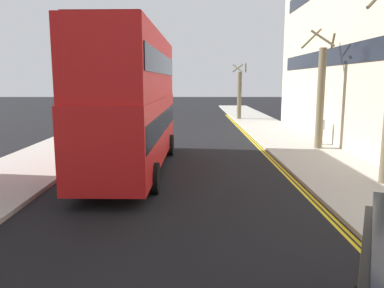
{
  "coord_description": "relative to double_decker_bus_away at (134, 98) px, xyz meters",
  "views": [
    {
      "loc": [
        0.52,
        -0.53,
        3.71
      ],
      "look_at": [
        0.5,
        11.0,
        1.8
      ],
      "focal_mm": 35.66,
      "sensor_mm": 36.0,
      "label": 1
    }
  ],
  "objects": [
    {
      "name": "sidewalk_right",
      "position": [
        8.4,
        0.84,
        -2.96
      ],
      "size": [
        4.0,
        80.0,
        0.14
      ],
      "primitive_type": "cube",
      "color": "#ADA89E",
      "rests_on": "ground"
    },
    {
      "name": "kerb_line_inner",
      "position": [
        6.14,
        -1.16,
        -3.03
      ],
      "size": [
        0.1,
        56.0,
        0.01
      ],
      "primitive_type": "cube",
      "color": "yellow",
      "rests_on": "ground"
    },
    {
      "name": "street_tree_far",
      "position": [
        9.22,
        4.58,
        -0.04
      ],
      "size": [
        1.73,
        1.96,
        6.38
      ],
      "color": "#6B6047",
      "rests_on": "sidewalk_right"
    },
    {
      "name": "kerb_line_outer",
      "position": [
        6.3,
        -1.16,
        -3.03
      ],
      "size": [
        0.1,
        56.0,
        0.01
      ],
      "primitive_type": "cube",
      "color": "yellow",
      "rests_on": "ground"
    },
    {
      "name": "sidewalk_left",
      "position": [
        -4.6,
        0.84,
        -2.96
      ],
      "size": [
        4.0,
        80.0,
        0.14
      ],
      "primitive_type": "cube",
      "color": "#ADA89E",
      "rests_on": "ground"
    },
    {
      "name": "street_tree_mid",
      "position": [
        6.95,
        20.89,
        -0.5
      ],
      "size": [
        1.41,
        1.44,
        5.23
      ],
      "color": "#6B6047",
      "rests_on": "sidewalk_right"
    },
    {
      "name": "pedestrian_far",
      "position": [
        9.74,
        5.74,
        -2.04
      ],
      "size": [
        0.34,
        0.22,
        1.62
      ],
      "color": "#2D2D38",
      "rests_on": "sidewalk_right"
    },
    {
      "name": "double_decker_bus_away",
      "position": [
        0.0,
        0.0,
        0.0
      ],
      "size": [
        2.97,
        10.86,
        5.64
      ],
      "color": "red",
      "rests_on": "ground"
    }
  ]
}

